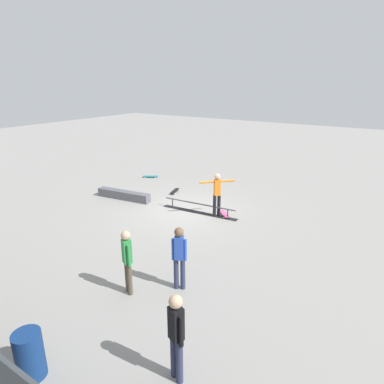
{
  "coord_description": "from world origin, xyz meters",
  "views": [
    {
      "loc": [
        -7.03,
        10.35,
        4.98
      ],
      "look_at": [
        -0.58,
        0.42,
        1.0
      ],
      "focal_mm": 31.39,
      "sensor_mm": 36.0,
      "label": 1
    }
  ],
  "objects_px": {
    "loose_skateboard_black": "(175,191)",
    "trash_bin": "(30,355)",
    "skate_ledge": "(124,195)",
    "bystander_blue_shirt": "(179,255)",
    "bystander_green_shirt": "(127,259)",
    "loose_skateboard_teal": "(151,176)",
    "grind_rail": "(199,209)",
    "skateboard_main": "(224,214)",
    "skater_main": "(217,192)",
    "bystander_black_shirt": "(176,333)"
  },
  "relations": [
    {
      "from": "grind_rail",
      "to": "skate_ledge",
      "type": "xyz_separation_m",
      "value": [
        3.61,
        0.44,
        0.01
      ]
    },
    {
      "from": "skater_main",
      "to": "loose_skateboard_black",
      "type": "relative_size",
      "value": 2.06
    },
    {
      "from": "skateboard_main",
      "to": "bystander_black_shirt",
      "type": "height_order",
      "value": "bystander_black_shirt"
    },
    {
      "from": "bystander_blue_shirt",
      "to": "skateboard_main",
      "type": "bearing_deg",
      "value": 77.63
    },
    {
      "from": "skate_ledge",
      "to": "loose_skateboard_black",
      "type": "height_order",
      "value": "skate_ledge"
    },
    {
      "from": "skater_main",
      "to": "bystander_black_shirt",
      "type": "xyz_separation_m",
      "value": [
        -3.0,
        6.83,
        -0.02
      ]
    },
    {
      "from": "grind_rail",
      "to": "skateboard_main",
      "type": "bearing_deg",
      "value": -167.16
    },
    {
      "from": "grind_rail",
      "to": "bystander_green_shirt",
      "type": "relative_size",
      "value": 1.93
    },
    {
      "from": "bystander_green_shirt",
      "to": "skater_main",
      "type": "bearing_deg",
      "value": -55.14
    },
    {
      "from": "loose_skateboard_black",
      "to": "bystander_blue_shirt",
      "type": "bearing_deg",
      "value": -159.02
    },
    {
      "from": "grind_rail",
      "to": "trash_bin",
      "type": "relative_size",
      "value": 3.58
    },
    {
      "from": "loose_skateboard_teal",
      "to": "trash_bin",
      "type": "distance_m",
      "value": 12.67
    },
    {
      "from": "skate_ledge",
      "to": "skater_main",
      "type": "distance_m",
      "value": 4.46
    },
    {
      "from": "bystander_green_shirt",
      "to": "loose_skateboard_teal",
      "type": "distance_m",
      "value": 10.26
    },
    {
      "from": "skater_main",
      "to": "bystander_black_shirt",
      "type": "height_order",
      "value": "bystander_black_shirt"
    },
    {
      "from": "skateboard_main",
      "to": "bystander_green_shirt",
      "type": "height_order",
      "value": "bystander_green_shirt"
    },
    {
      "from": "skate_ledge",
      "to": "loose_skateboard_teal",
      "type": "distance_m",
      "value": 3.48
    },
    {
      "from": "skate_ledge",
      "to": "loose_skateboard_teal",
      "type": "xyz_separation_m",
      "value": [
        1.2,
        -3.27,
        -0.11
      ]
    },
    {
      "from": "skater_main",
      "to": "bystander_blue_shirt",
      "type": "xyz_separation_m",
      "value": [
        -1.5,
        4.6,
        -0.05
      ]
    },
    {
      "from": "skate_ledge",
      "to": "bystander_green_shirt",
      "type": "height_order",
      "value": "bystander_green_shirt"
    },
    {
      "from": "loose_skateboard_black",
      "to": "trash_bin",
      "type": "xyz_separation_m",
      "value": [
        -3.84,
        9.62,
        0.38
      ]
    },
    {
      "from": "grind_rail",
      "to": "skate_ledge",
      "type": "distance_m",
      "value": 3.63
    },
    {
      "from": "grind_rail",
      "to": "bystander_green_shirt",
      "type": "distance_m",
      "value": 5.57
    },
    {
      "from": "trash_bin",
      "to": "grind_rail",
      "type": "bearing_deg",
      "value": -78.96
    },
    {
      "from": "skate_ledge",
      "to": "grind_rail",
      "type": "bearing_deg",
      "value": -173.1
    },
    {
      "from": "skate_ledge",
      "to": "bystander_blue_shirt",
      "type": "distance_m",
      "value": 7.2
    },
    {
      "from": "skater_main",
      "to": "skate_ledge",
      "type": "bearing_deg",
      "value": 141.88
    },
    {
      "from": "grind_rail",
      "to": "skater_main",
      "type": "bearing_deg",
      "value": -179.88
    },
    {
      "from": "bystander_blue_shirt",
      "to": "bystander_green_shirt",
      "type": "bearing_deg",
      "value": -166.21
    },
    {
      "from": "skater_main",
      "to": "trash_bin",
      "type": "height_order",
      "value": "skater_main"
    },
    {
      "from": "skate_ledge",
      "to": "skateboard_main",
      "type": "relative_size",
      "value": 3.52
    },
    {
      "from": "skateboard_main",
      "to": "loose_skateboard_teal",
      "type": "height_order",
      "value": "same"
    },
    {
      "from": "loose_skateboard_black",
      "to": "trash_bin",
      "type": "distance_m",
      "value": 10.36
    },
    {
      "from": "skate_ledge",
      "to": "bystander_blue_shirt",
      "type": "xyz_separation_m",
      "value": [
        -5.86,
        4.11,
        0.75
      ]
    },
    {
      "from": "loose_skateboard_teal",
      "to": "bystander_blue_shirt",
      "type": "bearing_deg",
      "value": -77.95
    },
    {
      "from": "bystander_green_shirt",
      "to": "trash_bin",
      "type": "relative_size",
      "value": 1.85
    },
    {
      "from": "skater_main",
      "to": "skateboard_main",
      "type": "xyz_separation_m",
      "value": [
        -0.21,
        -0.24,
        -0.91
      ]
    },
    {
      "from": "grind_rail",
      "to": "skateboard_main",
      "type": "relative_size",
      "value": 4.44
    },
    {
      "from": "skate_ledge",
      "to": "trash_bin",
      "type": "relative_size",
      "value": 2.83
    },
    {
      "from": "skateboard_main",
      "to": "bystander_black_shirt",
      "type": "xyz_separation_m",
      "value": [
        -2.8,
        7.07,
        0.89
      ]
    },
    {
      "from": "bystander_black_shirt",
      "to": "bystander_green_shirt",
      "type": "bearing_deg",
      "value": 171.3
    },
    {
      "from": "bystander_blue_shirt",
      "to": "trash_bin",
      "type": "relative_size",
      "value": 1.85
    },
    {
      "from": "bystander_blue_shirt",
      "to": "loose_skateboard_teal",
      "type": "bearing_deg",
      "value": 106.42
    },
    {
      "from": "loose_skateboard_teal",
      "to": "trash_bin",
      "type": "height_order",
      "value": "trash_bin"
    },
    {
      "from": "bystander_black_shirt",
      "to": "bystander_green_shirt",
      "type": "relative_size",
      "value": 1.03
    },
    {
      "from": "bystander_black_shirt",
      "to": "loose_skateboard_black",
      "type": "distance_m",
      "value": 10.28
    },
    {
      "from": "bystander_blue_shirt",
      "to": "loose_skateboard_black",
      "type": "height_order",
      "value": "bystander_blue_shirt"
    },
    {
      "from": "skate_ledge",
      "to": "bystander_green_shirt",
      "type": "distance_m",
      "value": 7.01
    },
    {
      "from": "skateboard_main",
      "to": "bystander_black_shirt",
      "type": "relative_size",
      "value": 0.42
    },
    {
      "from": "loose_skateboard_teal",
      "to": "skate_ledge",
      "type": "bearing_deg",
      "value": -101.59
    }
  ]
}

